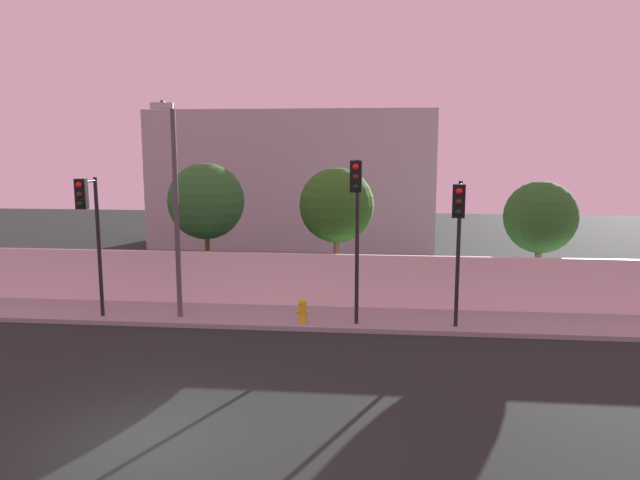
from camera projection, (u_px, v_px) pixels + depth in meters
name	position (u px, v px, depth m)	size (l,w,h in m)	color
ground_plane	(144.00, 439.00, 11.50)	(80.00, 80.00, 0.00)	black
sidewalk	(242.00, 316.00, 19.55)	(36.00, 2.40, 0.15)	gray
perimeter_wall	(250.00, 278.00, 20.67)	(36.00, 0.18, 1.80)	silver
traffic_light_left	(89.00, 218.00, 18.34)	(0.34, 1.17, 4.45)	black
traffic_light_center	(357.00, 208.00, 17.51)	(0.34, 1.13, 5.01)	black
traffic_light_right	(459.00, 224.00, 16.86)	(0.47, 1.84, 4.40)	black
street_lamp_curbside	(174.00, 193.00, 18.35)	(0.83, 2.32, 6.63)	#4C4C51
fire_hydrant	(302.00, 310.00, 18.57)	(0.44, 0.26, 0.74)	gold
roadside_tree_leftmost	(206.00, 201.00, 21.97)	(2.80, 2.80, 4.96)	brown
roadside_tree_midleft	(337.00, 205.00, 21.50)	(2.69, 2.69, 4.81)	brown
roadside_tree_midright	(540.00, 217.00, 20.84)	(2.52, 2.52, 4.38)	brown
low_building_distant	(295.00, 179.00, 34.06)	(15.36, 6.00, 7.43)	#AEAEAE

